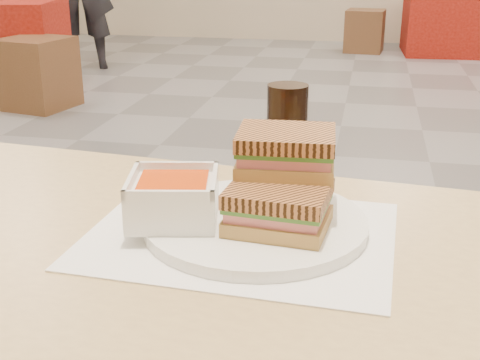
% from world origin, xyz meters
% --- Properties ---
extents(main_table, '(1.26, 0.81, 0.75)m').
position_xyz_m(main_table, '(-0.14, -2.10, 0.64)').
color(main_table, tan).
rests_on(main_table, ground).
extents(tray_liner, '(0.38, 0.30, 0.00)m').
position_xyz_m(tray_liner, '(0.01, -2.01, 0.75)').
color(tray_liner, white).
rests_on(tray_liner, main_table).
extents(plate, '(0.28, 0.28, 0.01)m').
position_xyz_m(plate, '(0.03, -1.99, 0.76)').
color(plate, white).
rests_on(plate, tray_liner).
extents(soup_bowl, '(0.12, 0.12, 0.06)m').
position_xyz_m(soup_bowl, '(-0.07, -2.01, 0.79)').
color(soup_bowl, white).
rests_on(soup_bowl, plate).
extents(panini_lower, '(0.13, 0.11, 0.05)m').
position_xyz_m(panini_lower, '(0.06, -2.01, 0.79)').
color(panini_lower, '#B38841').
rests_on(panini_lower, plate).
extents(panini_upper, '(0.13, 0.11, 0.05)m').
position_xyz_m(panini_upper, '(0.06, -1.95, 0.84)').
color(panini_upper, '#B38841').
rests_on(panini_upper, panini_lower).
extents(cola_glass, '(0.06, 0.06, 0.14)m').
position_xyz_m(cola_glass, '(0.03, -1.75, 0.82)').
color(cola_glass, black).
rests_on(cola_glass, main_table).
extents(bg_table_0, '(0.92, 0.92, 0.69)m').
position_xyz_m(bg_table_0, '(-2.59, 1.81, 0.34)').
color(bg_table_0, '#AB2518').
rests_on(bg_table_0, ground).
extents(bg_table_2, '(0.82, 0.82, 0.69)m').
position_xyz_m(bg_table_2, '(0.87, 4.34, 0.35)').
color(bg_table_2, '#AB2518').
rests_on(bg_table_2, ground).
extents(bg_chair_0r, '(0.51, 0.51, 0.48)m').
position_xyz_m(bg_chair_0r, '(-2.11, 1.32, 0.24)').
color(bg_chair_0r, brown).
rests_on(bg_chair_0r, ground).
extents(bg_chair_2l, '(0.42, 0.42, 0.44)m').
position_xyz_m(bg_chair_2l, '(0.07, 4.29, 0.22)').
color(bg_chair_2l, brown).
rests_on(bg_chair_2l, ground).
extents(bg_chair_2r, '(0.42, 0.42, 0.44)m').
position_xyz_m(bg_chair_2r, '(0.76, 4.15, 0.22)').
color(bg_chair_2r, brown).
rests_on(bg_chair_2r, ground).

